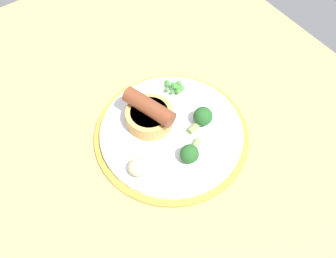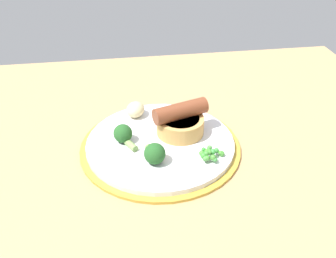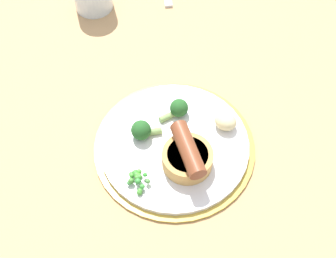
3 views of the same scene
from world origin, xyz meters
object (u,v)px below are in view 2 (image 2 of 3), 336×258
at_px(dinner_plate, 160,143).
at_px(broccoli_floret_far, 154,153).
at_px(pea_pile, 210,154).
at_px(broccoli_floret_near, 124,135).
at_px(potato_chunk_0, 137,109).
at_px(sausage_pudding, 180,121).

bearing_deg(dinner_plate, broccoli_floret_far, -105.68).
height_order(pea_pile, broccoli_floret_near, broccoli_floret_near).
height_order(broccoli_floret_near, broccoli_floret_far, broccoli_floret_far).
distance_m(broccoli_floret_far, potato_chunk_0, 0.14).
height_order(pea_pile, broccoli_floret_far, broccoli_floret_far).
distance_m(pea_pile, broccoli_floret_far, 0.09).
distance_m(sausage_pudding, potato_chunk_0, 0.10).
bearing_deg(potato_chunk_0, pea_pile, -54.89).
bearing_deg(sausage_pudding, pea_pile, -85.45).
xyz_separation_m(sausage_pudding, broccoli_floret_near, (-0.10, -0.01, -0.01)).
bearing_deg(broccoli_floret_near, pea_pile, -145.27).
xyz_separation_m(pea_pile, potato_chunk_0, (-0.10, 0.15, 0.00)).
distance_m(dinner_plate, broccoli_floret_far, 0.07).
bearing_deg(broccoli_floret_far, pea_pile, 75.09).
xyz_separation_m(dinner_plate, broccoli_floret_far, (-0.02, -0.06, 0.02)).
relative_size(broccoli_floret_near, potato_chunk_0, 1.37).
height_order(pea_pile, potato_chunk_0, potato_chunk_0).
xyz_separation_m(dinner_plate, sausage_pudding, (0.04, 0.02, 0.03)).
relative_size(dinner_plate, broccoli_floret_far, 5.21).
height_order(dinner_plate, sausage_pudding, sausage_pudding).
bearing_deg(potato_chunk_0, broccoli_floret_far, -83.41).
distance_m(sausage_pudding, broccoli_floret_far, 0.09).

